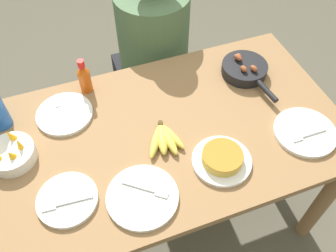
{
  "coord_description": "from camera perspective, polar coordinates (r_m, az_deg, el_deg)",
  "views": [
    {
      "loc": [
        -0.3,
        -0.82,
        1.89
      ],
      "look_at": [
        0.0,
        0.0,
        0.79
      ],
      "focal_mm": 38.0,
      "sensor_mm": 36.0,
      "label": 1
    }
  ],
  "objects": [
    {
      "name": "ground_plane",
      "position": [
        2.08,
        -0.0,
        -13.68
      ],
      "size": [
        14.0,
        14.0,
        0.0
      ],
      "primitive_type": "plane",
      "color": "#565142"
    },
    {
      "name": "dining_table",
      "position": [
        1.52,
        -0.0,
        -3.4
      ],
      "size": [
        1.43,
        0.82,
        0.76
      ],
      "color": "olive",
      "rests_on": "ground_plane"
    },
    {
      "name": "banana_bunch",
      "position": [
        1.38,
        -0.65,
        -1.99
      ],
      "size": [
        0.16,
        0.17,
        0.04
      ],
      "color": "gold",
      "rests_on": "dining_table"
    },
    {
      "name": "skillet",
      "position": [
        1.67,
        12.22,
        8.86
      ],
      "size": [
        0.21,
        0.33,
        0.08
      ],
      "rotation": [
        0.0,
        0.0,
        4.82
      ],
      "color": "black",
      "rests_on": "dining_table"
    },
    {
      "name": "frittata_plate_center",
      "position": [
        1.34,
        8.66,
        -5.23
      ],
      "size": [
        0.22,
        0.22,
        0.05
      ],
      "color": "silver",
      "rests_on": "dining_table"
    },
    {
      "name": "empty_plate_near_front",
      "position": [
        1.3,
        -15.85,
        -11.29
      ],
      "size": [
        0.21,
        0.21,
        0.02
      ],
      "color": "silver",
      "rests_on": "dining_table"
    },
    {
      "name": "empty_plate_far_left",
      "position": [
        1.53,
        -16.24,
        1.87
      ],
      "size": [
        0.23,
        0.23,
        0.02
      ],
      "color": "silver",
      "rests_on": "dining_table"
    },
    {
      "name": "empty_plate_far_right",
      "position": [
        1.51,
        21.11,
        -0.91
      ],
      "size": [
        0.25,
        0.25,
        0.02
      ],
      "color": "silver",
      "rests_on": "dining_table"
    },
    {
      "name": "empty_plate_mid_edge",
      "position": [
        1.26,
        -4.12,
        -11.27
      ],
      "size": [
        0.25,
        0.25,
        0.02
      ],
      "color": "silver",
      "rests_on": "dining_table"
    },
    {
      "name": "fruit_bowl_mango",
      "position": [
        1.45,
        -23.88,
        -4.08
      ],
      "size": [
        0.18,
        0.18,
        0.11
      ],
      "color": "silver",
      "rests_on": "dining_table"
    },
    {
      "name": "hot_sauce_bottle",
      "position": [
        1.57,
        -13.28,
        7.57
      ],
      "size": [
        0.05,
        0.05,
        0.17
      ],
      "color": "#C64C0F",
      "rests_on": "dining_table"
    },
    {
      "name": "person_figure",
      "position": [
        2.07,
        -2.19,
        9.3
      ],
      "size": [
        0.41,
        0.41,
        1.22
      ],
      "color": "black",
      "rests_on": "ground_plane"
    }
  ]
}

